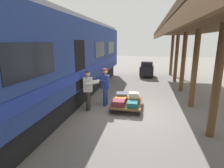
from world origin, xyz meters
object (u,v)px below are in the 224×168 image
Objects in this scene: suitcase_gray_aluminum at (134,96)px; porter_by_door at (89,89)px; luggage_cart at (127,103)px; suitcase_burgundy_valise at (118,103)px; suitcase_orange_carryall at (120,100)px; baggage_tug at (147,69)px; suitcase_slate_roller at (122,96)px; porter_in_overalls at (105,86)px; suitcase_brown_leather at (133,100)px; suitcase_teal_softside at (132,104)px; train_car at (47,62)px; suitcase_cream_canvas at (134,95)px.

porter_by_door is at bearing 27.84° from suitcase_gray_aluminum.
luggage_cart is at bearing 59.34° from suitcase_gray_aluminum.
suitcase_orange_carryall is (0.00, -0.49, -0.03)m from suitcase_burgundy_valise.
baggage_tug is at bearing -106.41° from porter_by_door.
suitcase_burgundy_valise is 1.02× the size of suitcase_slate_roller.
porter_in_overalls is (0.74, -0.69, 0.52)m from suitcase_burgundy_valise.
suitcase_brown_leather is 0.28× the size of porter_by_door.
suitcase_burgundy_valise is 0.49m from suitcase_orange_carryall.
suitcase_teal_softside is (-0.29, 0.49, 0.14)m from luggage_cart.
baggage_tug is (-1.82, -7.34, -0.30)m from porter_in_overalls.
suitcase_brown_leather is (0.00, 0.49, -0.02)m from suitcase_gray_aluminum.
suitcase_brown_leather reaches higher than suitcase_burgundy_valise.
luggage_cart is at bearing -59.34° from suitcase_teal_softside.
suitcase_gray_aluminum is 1.14m from suitcase_burgundy_valise.
suitcase_cream_canvas is at bearing -171.44° from train_car.
suitcase_burgundy_valise is (0.58, 0.00, 0.01)m from suitcase_teal_softside.
suitcase_brown_leather is at bearing -90.00° from suitcase_teal_softside.
suitcase_cream_canvas is (-0.01, 0.48, 0.20)m from suitcase_gray_aluminum.
suitcase_orange_carryall is at bearing 90.00° from suitcase_slate_roller.
train_car is at bearing 0.92° from suitcase_burgundy_valise.
train_car is 10.33× the size of baggage_tug.
train_car is at bearing 1.40° from porter_by_door.
suitcase_slate_roller is at bearing -39.08° from suitcase_cream_canvas.
suitcase_slate_roller is (0.58, 0.00, -0.01)m from suitcase_gray_aluminum.
luggage_cart is 7.59m from baggage_tug.
suitcase_orange_carryall is 1.48× the size of suitcase_cream_canvas.
suitcase_gray_aluminum is 0.58m from suitcase_slate_roller.
suitcase_burgundy_valise is at bearing 40.53° from suitcase_cream_canvas.
suitcase_brown_leather is 0.28× the size of porter_in_overalls.
luggage_cart is 1.05× the size of porter_in_overalls.
luggage_cart is 3.49× the size of suitcase_gray_aluminum.
porter_in_overalls is at bearing 12.41° from suitcase_gray_aluminum.
suitcase_slate_roller is 0.29× the size of baggage_tug.
suitcase_slate_roller is 0.94m from porter_in_overalls.
train_car is at bearing 15.70° from suitcase_gray_aluminum.
suitcase_slate_roller is at bearing 81.28° from baggage_tug.
suitcase_gray_aluminum reaches higher than suitcase_orange_carryall.
porter_in_overalls is (1.32, -0.20, 0.51)m from suitcase_brown_leather.
suitcase_burgundy_valise is 0.30× the size of porter_by_door.
luggage_cart is 0.59m from suitcase_teal_softside.
suitcase_teal_softside is 0.56m from suitcase_cream_canvas.
luggage_cart is at bearing -170.91° from train_car.
suitcase_cream_canvas is (-3.67, -0.55, -1.43)m from train_car.
suitcase_teal_softside is at bearing -179.23° from train_car.
suitcase_gray_aluminum is 0.52m from suitcase_cream_canvas.
suitcase_brown_leather is 2.00m from porter_by_door.
luggage_cart is (-3.37, -0.54, -1.81)m from train_car.
suitcase_brown_leather is at bearing -171.62° from train_car.
suitcase_burgundy_valise is 0.81m from suitcase_cream_canvas.
train_car is 9.20m from baggage_tug.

